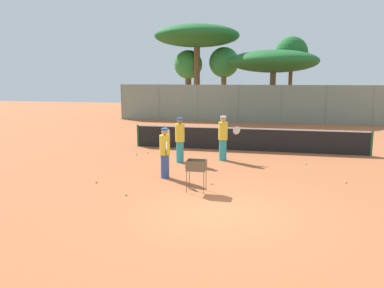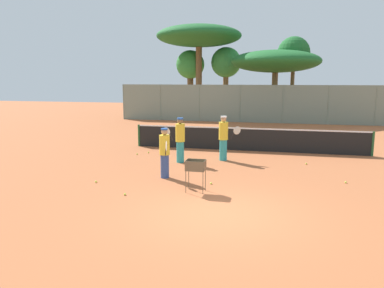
% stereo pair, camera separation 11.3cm
% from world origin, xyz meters
% --- Properties ---
extents(ground_plane, '(80.00, 80.00, 0.00)m').
position_xyz_m(ground_plane, '(0.00, 0.00, 0.00)').
color(ground_plane, '#B26038').
extents(tennis_net, '(10.78, 0.10, 1.07)m').
position_xyz_m(tennis_net, '(0.00, 8.43, 0.56)').
color(tennis_net, '#26592D').
rests_on(tennis_net, ground_plane).
extents(back_fence, '(22.37, 0.08, 2.85)m').
position_xyz_m(back_fence, '(0.00, 19.96, 1.42)').
color(back_fence, gray).
rests_on(back_fence, ground_plane).
extents(tree_0, '(2.67, 2.67, 6.07)m').
position_xyz_m(tree_0, '(-3.46, 25.15, 4.61)').
color(tree_0, brown).
rests_on(tree_0, ground_plane).
extents(tree_1, '(7.05, 7.05, 5.53)m').
position_xyz_m(tree_1, '(0.90, 22.24, 4.62)').
color(tree_1, brown).
rests_on(tree_1, ground_plane).
extents(tree_2, '(2.59, 2.59, 6.65)m').
position_xyz_m(tree_2, '(2.28, 23.25, 5.28)').
color(tree_2, brown).
rests_on(tree_2, ground_plane).
extents(tree_3, '(2.54, 2.54, 5.82)m').
position_xyz_m(tree_3, '(-6.64, 24.69, 4.38)').
color(tree_3, brown).
rests_on(tree_3, ground_plane).
extents(tree_4, '(7.28, 7.28, 7.81)m').
position_xyz_m(tree_4, '(-5.61, 23.62, 6.84)').
color(tree_4, brown).
rests_on(tree_4, ground_plane).
extents(player_white_outfit, '(0.92, 0.37, 1.78)m').
position_xyz_m(player_white_outfit, '(-2.41, 5.38, 0.93)').
color(player_white_outfit, teal).
rests_on(player_white_outfit, ground_plane).
extents(player_red_cap, '(0.48, 0.85, 1.68)m').
position_xyz_m(player_red_cap, '(-2.30, 2.97, 0.87)').
color(player_red_cap, '#334C8C').
rests_on(player_red_cap, ground_plane).
extents(player_yellow_shirt, '(0.94, 0.38, 1.82)m').
position_xyz_m(player_yellow_shirt, '(-0.79, 6.14, 0.94)').
color(player_yellow_shirt, teal).
rests_on(player_yellow_shirt, ground_plane).
extents(ball_cart, '(0.56, 0.41, 0.95)m').
position_xyz_m(ball_cart, '(-0.94, 1.67, 0.72)').
color(ball_cart, brown).
rests_on(ball_cart, ground_plane).
extents(tennis_ball_0, '(0.07, 0.07, 0.07)m').
position_xyz_m(tennis_ball_0, '(-0.63, 2.53, 0.03)').
color(tennis_ball_0, '#D1E54C').
rests_on(tennis_ball_0, ground_plane).
extents(tennis_ball_1, '(0.07, 0.07, 0.07)m').
position_xyz_m(tennis_ball_1, '(-4.28, 1.88, 0.03)').
color(tennis_ball_1, '#D1E54C').
rests_on(tennis_ball_1, ground_plane).
extents(tennis_ball_2, '(0.07, 0.07, 0.07)m').
position_xyz_m(tennis_ball_2, '(-4.64, 6.39, 0.03)').
color(tennis_ball_2, '#D1E54C').
rests_on(tennis_ball_2, ground_plane).
extents(tennis_ball_3, '(0.07, 0.07, 0.07)m').
position_xyz_m(tennis_ball_3, '(-0.89, 6.84, 0.03)').
color(tennis_ball_3, '#D1E54C').
rests_on(tennis_ball_3, ground_plane).
extents(tennis_ball_4, '(0.07, 0.07, 0.07)m').
position_xyz_m(tennis_ball_4, '(-4.29, 6.87, 0.03)').
color(tennis_ball_4, '#D1E54C').
rests_on(tennis_ball_4, ground_plane).
extents(tennis_ball_5, '(0.07, 0.07, 0.07)m').
position_xyz_m(tennis_ball_5, '(2.47, 6.12, 0.03)').
color(tennis_ball_5, '#D1E54C').
rests_on(tennis_ball_5, ground_plane).
extents(tennis_ball_6, '(0.07, 0.07, 0.07)m').
position_xyz_m(tennis_ball_6, '(3.53, 3.64, 0.03)').
color(tennis_ball_6, '#D1E54C').
rests_on(tennis_ball_6, ground_plane).
extents(tennis_ball_7, '(0.07, 0.07, 0.07)m').
position_xyz_m(tennis_ball_7, '(-2.83, 0.85, 0.03)').
color(tennis_ball_7, '#D1E54C').
rests_on(tennis_ball_7, ground_plane).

